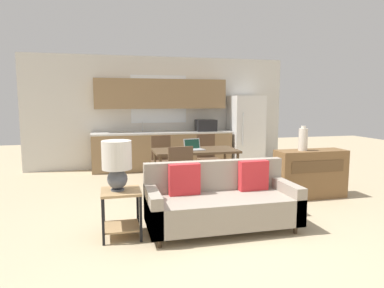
# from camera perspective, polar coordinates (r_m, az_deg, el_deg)

# --- Properties ---
(ground_plane) EXTENTS (20.00, 20.00, 0.00)m
(ground_plane) POSITION_cam_1_polar(r_m,az_deg,el_deg) (4.31, 4.53, -15.16)
(ground_plane) COLOR tan
(wall_back) EXTENTS (6.40, 0.07, 2.70)m
(wall_back) POSITION_cam_1_polar(r_m,az_deg,el_deg) (8.51, -5.29, 5.29)
(wall_back) COLOR silver
(wall_back) RESTS_ON ground_plane
(kitchen_counter) EXTENTS (3.33, 0.65, 2.15)m
(kitchen_counter) POSITION_cam_1_polar(r_m,az_deg,el_deg) (8.25, -4.80, 1.67)
(kitchen_counter) COLOR #8E704C
(kitchen_counter) RESTS_ON ground_plane
(refrigerator) EXTENTS (0.76, 0.77, 1.76)m
(refrigerator) POSITION_cam_1_polar(r_m,az_deg,el_deg) (8.70, 8.92, 2.14)
(refrigerator) COLOR white
(refrigerator) RESTS_ON ground_plane
(dining_table) EXTENTS (1.51, 0.81, 0.76)m
(dining_table) POSITION_cam_1_polar(r_m,az_deg,el_deg) (6.22, 0.53, -1.55)
(dining_table) COLOR brown
(dining_table) RESTS_ON ground_plane
(couch) EXTENTS (1.90, 0.80, 0.84)m
(couch) POSITION_cam_1_polar(r_m,az_deg,el_deg) (4.48, 4.74, -9.64)
(couch) COLOR #3D2D1E
(couch) RESTS_ON ground_plane
(side_table) EXTENTS (0.47, 0.47, 0.58)m
(side_table) POSITION_cam_1_polar(r_m,az_deg,el_deg) (4.26, -11.71, -10.03)
(side_table) COLOR tan
(side_table) RESTS_ON ground_plane
(table_lamp) EXTENTS (0.35, 0.35, 0.60)m
(table_lamp) POSITION_cam_1_polar(r_m,az_deg,el_deg) (4.14, -12.41, -2.82)
(table_lamp) COLOR #4C515B
(table_lamp) RESTS_ON side_table
(credenza) EXTENTS (1.20, 0.43, 0.81)m
(credenza) POSITION_cam_1_polar(r_m,az_deg,el_deg) (6.17, 19.11, -4.70)
(credenza) COLOR brown
(credenza) RESTS_ON ground_plane
(vase) EXTENTS (0.15, 0.15, 0.41)m
(vase) POSITION_cam_1_polar(r_m,az_deg,el_deg) (5.99, 18.02, 0.78)
(vase) COLOR beige
(vase) RESTS_ON credenza
(dining_chair_far_right) EXTENTS (0.45, 0.45, 0.94)m
(dining_chair_far_right) POSITION_cam_1_polar(r_m,az_deg,el_deg) (7.13, 2.64, -1.86)
(dining_chair_far_right) COLOR brown
(dining_chair_far_right) RESTS_ON ground_plane
(dining_chair_far_left) EXTENTS (0.45, 0.45, 0.94)m
(dining_chair_far_left) POSITION_cam_1_polar(r_m,az_deg,el_deg) (6.87, -4.96, -2.24)
(dining_chair_far_left) COLOR brown
(dining_chair_far_left) RESTS_ON ground_plane
(dining_chair_near_left) EXTENTS (0.47, 0.47, 0.94)m
(dining_chair_near_left) POSITION_cam_1_polar(r_m,az_deg,el_deg) (5.40, -2.29, -4.81)
(dining_chair_near_left) COLOR brown
(dining_chair_near_left) RESTS_ON ground_plane
(laptop) EXTENTS (0.37, 0.32, 0.20)m
(laptop) POSITION_cam_1_polar(r_m,az_deg,el_deg) (6.16, 0.27, -0.54)
(laptop) COLOR #B7BABC
(laptop) RESTS_ON dining_table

